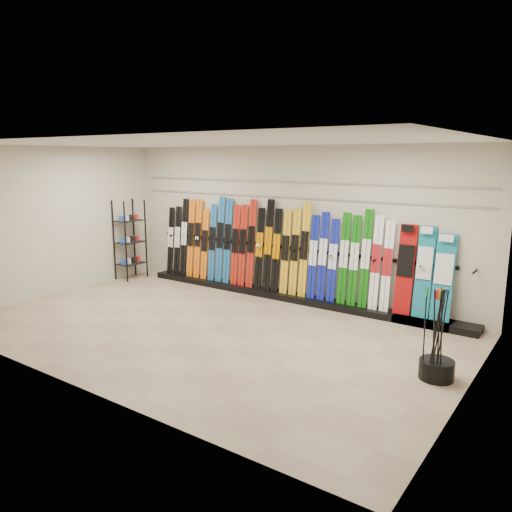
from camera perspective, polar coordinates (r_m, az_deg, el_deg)
The scene contains 13 objects.
floor at distance 8.30m, azimuth -5.62°, elevation -8.36°, with size 8.00×8.00×0.00m, color gray.
back_wall at distance 9.93m, azimuth 3.64°, elevation 3.83°, with size 8.00×8.00×0.00m, color beige.
left_wall at distance 10.95m, azimuth -21.95°, elevation 3.73°, with size 5.00×5.00×0.00m, color beige.
right_wall at distance 6.15m, azimuth 23.70°, elevation -1.71°, with size 5.00×5.00×0.00m, color beige.
ceiling at distance 7.83m, azimuth -6.05°, elevation 12.81°, with size 8.00×8.00×0.00m, color silver.
ski_rack_base at distance 9.93m, azimuth 3.98°, elevation -4.68°, with size 8.00×0.40×0.12m, color black.
skis at distance 10.11m, azimuth 0.87°, elevation 0.90°, with size 5.37×0.21×1.83m.
snowboards at distance 8.81m, azimuth 18.66°, elevation -1.86°, with size 0.95×0.24×1.54m.
accessory_rack at distance 11.84m, azimuth -14.20°, elevation 1.83°, with size 0.40×0.60×1.82m, color black.
pole_bin at distance 6.90m, azimuth 19.92°, elevation -12.09°, with size 0.44×0.44×0.25m, color black.
ski_poles at distance 6.66m, azimuth 19.87°, elevation -8.46°, with size 0.28×0.29×1.18m.
slatwall_rail_0 at distance 9.86m, azimuth 3.61°, elevation 6.70°, with size 7.60×0.02×0.03m, color gray.
slatwall_rail_1 at distance 9.84m, azimuth 3.63°, elevation 8.44°, with size 7.60×0.02×0.03m, color gray.
Camera 1 is at (5.12, -5.91, 2.78)m, focal length 35.00 mm.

